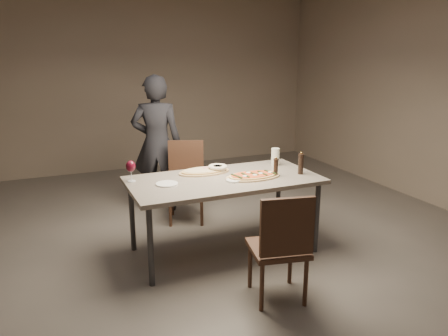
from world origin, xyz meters
name	(u,v)px	position (x,y,z in m)	size (l,w,h in m)	color
room	(224,110)	(0.00, 0.00, 1.40)	(7.00, 7.00, 7.00)	#5B544E
dining_table	(224,184)	(0.00, 0.00, 0.69)	(1.80, 0.90, 0.75)	slate
zucchini_pizza	(253,176)	(0.27, -0.09, 0.77)	(0.56, 0.31, 0.05)	tan
ham_pizza	(204,171)	(-0.10, 0.25, 0.77)	(0.52, 0.29, 0.04)	tan
bread_basket	(218,168)	(0.03, 0.23, 0.79)	(0.19, 0.19, 0.07)	beige
oil_dish	(234,180)	(0.04, -0.13, 0.76)	(0.14, 0.14, 0.02)	white
pepper_mill_left	(276,167)	(0.49, -0.13, 0.84)	(0.05, 0.05, 0.19)	black
pepper_mill_right	(301,164)	(0.75, -0.16, 0.86)	(0.06, 0.06, 0.22)	black
carafe	(275,157)	(0.69, 0.23, 0.84)	(0.09, 0.09, 0.18)	silver
wine_glass	(131,167)	(-0.83, 0.24, 0.89)	(0.09, 0.09, 0.20)	silver
side_plate	(167,184)	(-0.56, 0.01, 0.76)	(0.20, 0.20, 0.01)	white
chair_near	(282,243)	(0.05, -1.01, 0.51)	(0.51, 0.51, 0.90)	#3E261A
chair_far	(186,176)	(-0.06, 0.99, 0.51)	(0.55, 0.55, 0.91)	#3E261A
diner	(157,144)	(-0.28, 1.41, 0.83)	(0.61, 0.40, 1.66)	black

